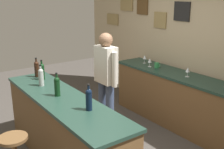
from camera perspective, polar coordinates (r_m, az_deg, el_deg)
The scene contains 13 objects.
back_wall at distance 4.91m, azimuth 16.04°, elevation 6.87°, with size 6.00×0.09×2.80m.
bar_counter at distance 3.73m, azimuth -9.93°, elevation -11.28°, with size 2.48×0.60×0.92m.
side_counter at distance 4.65m, azimuth 15.89°, elevation -6.03°, with size 3.16×0.56×0.90m.
bartender at distance 4.23m, azimuth -1.26°, elevation -0.63°, with size 0.52×0.21×1.62m.
wine_bottle_a at distance 4.44m, azimuth -15.23°, elevation 1.21°, with size 0.07×0.07×0.31m.
wine_bottle_b at distance 4.28m, azimuth -14.19°, elevation 0.72°, with size 0.07×0.07×0.31m.
wine_bottle_c at distance 4.00m, azimuth -14.39°, elevation -0.40°, with size 0.07×0.07×0.31m.
wine_bottle_d at distance 3.56m, azimuth -11.23°, elevation -2.28°, with size 0.07×0.07×0.31m.
wine_bottle_e at distance 3.09m, azimuth -4.79°, elevation -4.97°, with size 0.07×0.07×0.31m.
wine_glass_a at distance 5.25m, azimuth 6.74°, elevation 3.50°, with size 0.07×0.07×0.16m.
wine_glass_b at distance 5.01m, azimuth 7.77°, elevation 2.83°, with size 0.07×0.07×0.16m.
wine_glass_c at distance 4.52m, azimuth 15.32°, elevation 0.89°, with size 0.07×0.07×0.16m.
coffee_mug at distance 4.96m, azimuth 9.21°, elevation 1.90°, with size 0.12×0.08×0.09m.
Camera 1 is at (3.00, -1.79, 2.19)m, focal length 44.47 mm.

